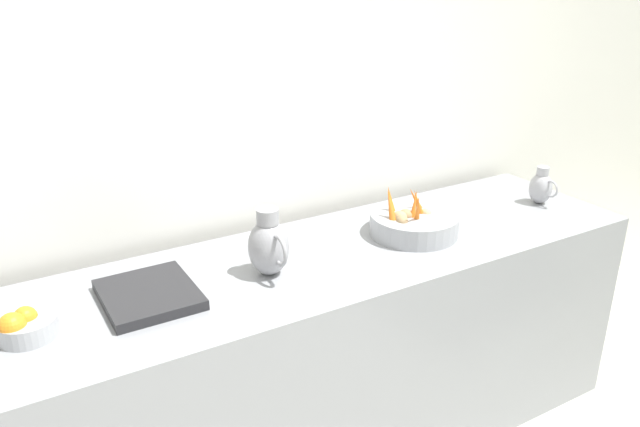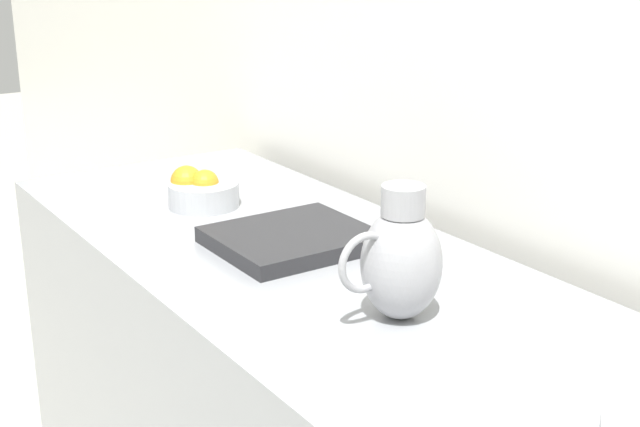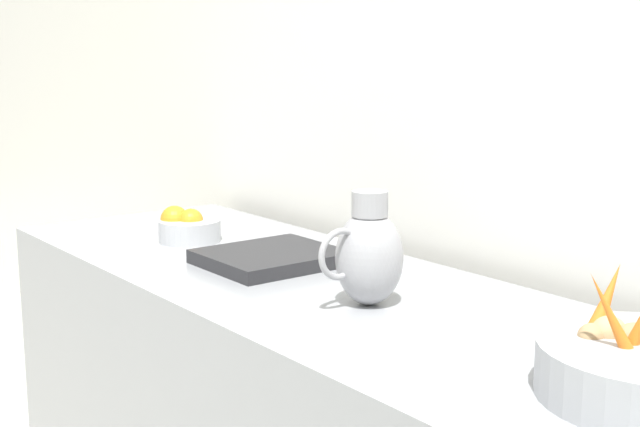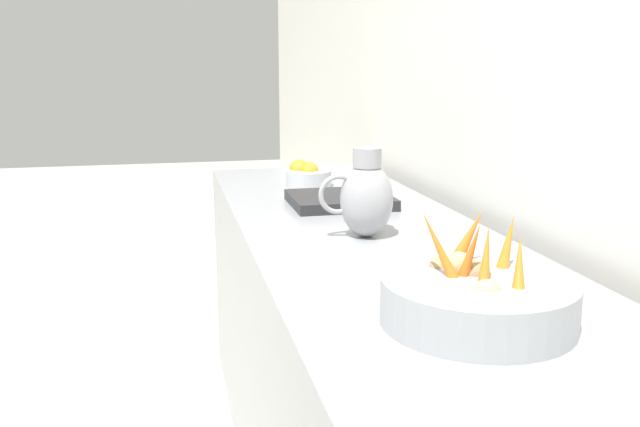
{
  "view_description": "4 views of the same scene",
  "coord_description": "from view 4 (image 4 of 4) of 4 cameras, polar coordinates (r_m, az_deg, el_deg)",
  "views": [
    {
      "loc": [
        0.41,
        -1.19,
        1.99
      ],
      "look_at": [
        -1.41,
        -0.11,
        1.13
      ],
      "focal_mm": 35.56,
      "sensor_mm": 36.0,
      "label": 1
    },
    {
      "loc": [
        -0.5,
        0.86,
        1.6
      ],
      "look_at": [
        -1.33,
        -0.38,
        1.12
      ],
      "focal_mm": 49.51,
      "sensor_mm": 36.0,
      "label": 2
    },
    {
      "loc": [
        -0.25,
        1.08,
        1.46
      ],
      "look_at": [
        -1.38,
        -0.37,
        1.12
      ],
      "focal_mm": 48.26,
      "sensor_mm": 36.0,
      "label": 3
    },
    {
      "loc": [
        -0.91,
        1.47,
        1.4
      ],
      "look_at": [
        -1.31,
        -0.27,
        1.0
      ],
      "focal_mm": 37.67,
      "sensor_mm": 36.0,
      "label": 4
    }
  ],
  "objects": [
    {
      "name": "metal_pitcher_tall",
      "position": [
        1.89,
        3.89,
        1.41
      ],
      "size": [
        0.21,
        0.15,
        0.25
      ],
      "color": "#939399",
      "rests_on": "prep_counter"
    },
    {
      "name": "prep_counter",
      "position": [
        1.97,
        5.61,
        -15.94
      ],
      "size": [
        0.72,
        2.92,
        0.92
      ],
      "primitive_type": "cube",
      "color": "gray",
      "rests_on": "ground_plane"
    },
    {
      "name": "vegetable_colander",
      "position": [
        1.31,
        13.19,
        -7.01
      ],
      "size": [
        0.37,
        0.37,
        0.21
      ],
      "color": "#9EA0A5",
      "rests_on": "prep_counter"
    },
    {
      "name": "counter_sink_basin",
      "position": [
        2.33,
        1.7,
        1.17
      ],
      "size": [
        0.34,
        0.3,
        0.04
      ],
      "primitive_type": "cube",
      "color": "#232326",
      "rests_on": "prep_counter"
    },
    {
      "name": "orange_bowl",
      "position": [
        2.69,
        -1.12,
        3.22
      ],
      "size": [
        0.18,
        0.18,
        0.1
      ],
      "color": "#ADAFB5",
      "rests_on": "prep_counter"
    }
  ]
}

